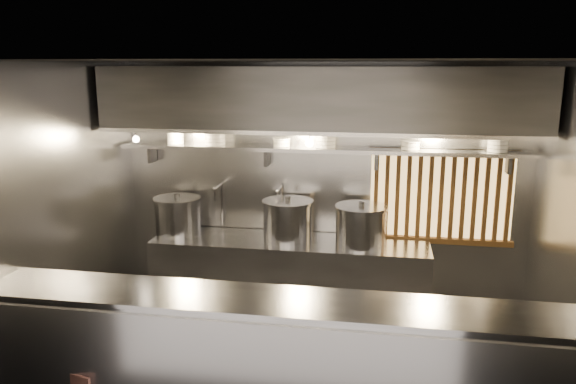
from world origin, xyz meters
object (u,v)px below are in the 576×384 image
(pendant_bulb, at_px, (309,143))
(heat_lamp, at_px, (134,133))
(stock_pot_right, at_px, (361,225))
(stock_pot_left, at_px, (178,215))
(stock_pot_mid, at_px, (288,220))

(pendant_bulb, bearing_deg, heat_lamp, -169.00)
(stock_pot_right, bearing_deg, pendant_bulb, 169.71)
(heat_lamp, xyz_separation_m, pendant_bulb, (1.80, 0.35, -0.11))
(stock_pot_right, bearing_deg, stock_pot_left, 177.73)
(heat_lamp, bearing_deg, pendant_bulb, 11.00)
(stock_pot_left, height_order, stock_pot_mid, stock_pot_mid)
(pendant_bulb, relative_size, stock_pot_right, 0.25)
(stock_pot_left, bearing_deg, stock_pot_mid, 0.00)
(pendant_bulb, distance_m, stock_pot_left, 1.71)
(stock_pot_mid, relative_size, stock_pot_right, 0.93)
(stock_pot_mid, bearing_deg, heat_lamp, -168.20)
(stock_pot_left, bearing_deg, pendant_bulb, 0.84)
(heat_lamp, xyz_separation_m, stock_pot_right, (2.37, 0.25, -0.95))
(stock_pot_mid, xyz_separation_m, stock_pot_right, (0.80, -0.08, -0.00))
(heat_lamp, bearing_deg, stock_pot_left, 46.46)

